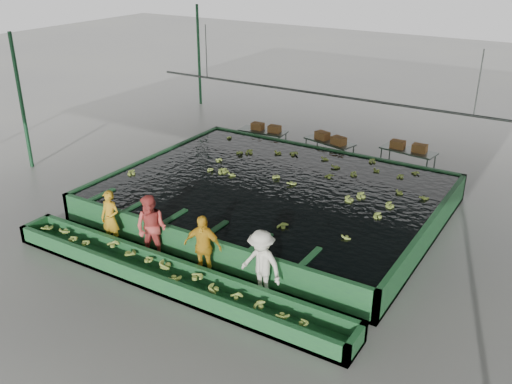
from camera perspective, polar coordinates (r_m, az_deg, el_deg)
The scene contains 21 objects.
ground at distance 17.06m, azimuth -0.88°, elevation -3.65°, with size 80.00×80.00×0.00m, color slate.
shed_roof at distance 15.40m, azimuth -1.00°, elevation 13.08°, with size 20.00×22.00×0.04m, color gray.
shed_posts at distance 16.06m, azimuth -0.94°, elevation 4.28°, with size 20.00×22.00×5.00m, color #1B4A2A, non-canonical shape.
flotation_tank at distance 18.02m, azimuth 1.67°, elevation -0.50°, with size 10.00×8.00×0.90m, color #205A2C, non-canonical shape.
tank_water at distance 17.86m, azimuth 1.68°, elevation 0.67°, with size 9.70×7.70×0.00m, color black.
sorting_trough at distance 14.44m, azimuth -8.66°, elevation -8.37°, with size 10.00×1.00×0.50m, color #205A2C, non-canonical shape.
cableway_rail at distance 20.13m, azimuth 6.83°, elevation 9.67°, with size 0.08×0.08×14.00m, color #59605B.
rail_hanger_left at distance 22.42m, azimuth -5.00°, elevation 13.82°, with size 0.04×0.04×2.00m, color #59605B.
rail_hanger_right at distance 18.43m, azimuth 21.38°, elevation 10.10°, with size 0.04×0.04×2.00m, color #59605B.
worker_a at distance 16.34m, azimuth -14.35°, elevation -2.57°, with size 0.59×0.39×1.62m, color gold.
worker_b at distance 15.34m, azimuth -10.42°, elevation -3.58°, with size 0.89×0.69×1.83m, color #DA4E48.
worker_c at distance 14.40m, azimuth -5.35°, elevation -5.44°, with size 1.01×0.42×1.72m, color gold.
worker_d at distance 13.55m, azimuth 0.52°, elevation -7.25°, with size 1.14×0.65×1.76m, color white.
packing_table_left at distance 23.20m, azimuth 0.70°, elevation 5.16°, with size 1.92×0.77×0.87m, color #59605B, non-canonical shape.
packing_table_mid at distance 22.11m, azimuth 7.32°, elevation 4.02°, with size 1.96×0.78×0.89m, color #59605B, non-canonical shape.
packing_table_right at distance 21.64m, azimuth 14.88°, elevation 2.97°, with size 1.99×0.80×0.90m, color #59605B, non-canonical shape.
box_stack_left at distance 23.02m, azimuth 1.01°, elevation 6.15°, with size 1.24×0.34×0.27m, color brown, non-canonical shape.
box_stack_mid at distance 21.85m, azimuth 7.42°, elevation 5.02°, with size 1.34×0.37×0.29m, color brown, non-canonical shape.
box_stack_right at distance 21.48m, azimuth 14.97°, elevation 4.09°, with size 1.32×0.36×0.28m, color brown, non-canonical shape.
floating_bananas at distance 18.50m, azimuth 2.93°, elevation 1.50°, with size 8.80×6.00×0.12m, color #90AC3F, non-canonical shape.
trough_bananas at distance 14.36m, azimuth -8.69°, elevation -7.86°, with size 9.45×0.63×0.13m, color #90AC3F, non-canonical shape.
Camera 1 is at (8.15, -12.74, 7.89)m, focal length 40.00 mm.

